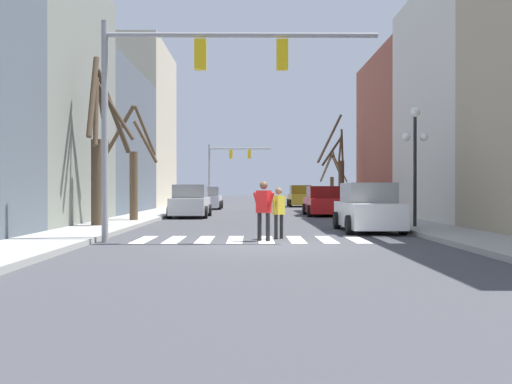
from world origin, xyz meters
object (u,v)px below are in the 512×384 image
car_parked_left_near (190,202)px  pedestrian_waiting_at_curb (279,209)px  car_parked_right_far (368,209)px  street_tree_right_far (339,172)px  car_at_intersection (208,199)px  car_parked_right_near (324,202)px  car_parked_left_far (300,197)px  pedestrian_on_right_sidewalk (264,206)px  street_tree_left_far (333,180)px  traffic_signal_near (187,80)px  street_tree_left_near (100,146)px  traffic_signal_far (227,161)px  street_lamp_right_corner (415,142)px  street_tree_right_mid (134,170)px

car_parked_left_near → pedestrian_waiting_at_curb: car_parked_left_near is taller
car_parked_right_far → street_tree_right_far: size_ratio=0.73×
car_parked_left_near → car_at_intersection: car_parked_left_near is taller
car_parked_right_near → car_parked_left_far: bearing=-0.2°
pedestrian_on_right_sidewalk → street_tree_left_far: 27.38m
car_parked_right_near → car_parked_right_far: bearing=-179.7°
pedestrian_waiting_at_curb → pedestrian_on_right_sidewalk: 0.90m
car_parked_right_near → car_parked_left_near: bearing=103.6°
car_at_intersection → pedestrian_on_right_sidewalk: 27.15m
traffic_signal_near → pedestrian_on_right_sidewalk: traffic_signal_near is taller
street_tree_left_far → pedestrian_on_right_sidewalk: bearing=-101.8°
traffic_signal_near → car_at_intersection: (-1.39, 27.31, -3.80)m
car_at_intersection → pedestrian_on_right_sidewalk: bearing=-172.5°
pedestrian_waiting_at_curb → street_tree_left_near: street_tree_left_near is taller
traffic_signal_far → car_parked_right_near: traffic_signal_far is taller
street_lamp_right_corner → pedestrian_on_right_sidewalk: size_ratio=2.50×
pedestrian_on_right_sidewalk → street_tree_left_far: bearing=-65.4°
traffic_signal_far → car_parked_right_near: 25.82m
pedestrian_waiting_at_curb → street_tree_right_mid: (-5.95, 8.21, 1.40)m
street_lamp_right_corner → traffic_signal_near: bearing=-148.3°
street_tree_right_far → car_parked_left_far: bearing=100.3°
traffic_signal_far → street_tree_left_near: bearing=-95.3°
street_tree_left_far → street_tree_left_near: 24.60m
car_parked_left_far → street_tree_left_near: street_tree_left_near is taller
street_tree_left_near → street_tree_right_far: bearing=57.2°
street_tree_right_far → car_parked_right_far: bearing=-95.3°
traffic_signal_far → street_lamp_right_corner: traffic_signal_far is taller
car_parked_right_far → street_tree_left_near: (-9.74, 1.28, 2.31)m
car_at_intersection → traffic_signal_near: bearing=-177.1°
street_lamp_right_corner → street_tree_right_far: (-0.03, 18.58, -0.54)m
street_tree_right_mid → street_tree_right_far: bearing=51.8°
car_at_intersection → pedestrian_waiting_at_curb: bearing=-171.2°
pedestrian_on_right_sidewalk → street_tree_right_mid: (-5.48, 8.97, 1.29)m
car_at_intersection → street_tree_left_far: size_ratio=1.01×
car_parked_right_near → street_tree_left_near: (-9.67, -10.94, 2.34)m
car_parked_left_far → traffic_signal_near: bearing=170.0°
street_lamp_right_corner → street_tree_left_far: (0.06, 22.40, -1.08)m
car_parked_right_far → car_at_intersection: 24.22m
car_parked_left_far → street_tree_left_far: (1.89, -6.07, 1.29)m
traffic_signal_near → street_tree_right_far: bearing=71.8°
traffic_signal_far → pedestrian_on_right_sidewalk: bearing=-86.2°
street_lamp_right_corner → car_parked_left_near: street_lamp_right_corner is taller
car_at_intersection → street_tree_left_near: bearing=173.6°
street_tree_left_far → car_at_intersection: bearing=179.1°
traffic_signal_far → street_tree_left_far: bearing=-59.4°
car_parked_left_far → car_parked_right_far: 29.02m
pedestrian_on_right_sidewalk → street_tree_left_far: (5.61, 26.77, 1.10)m
car_at_intersection → street_tree_left_near: (-2.44, -21.81, 2.34)m
car_parked_right_near → traffic_signal_near: bearing=160.4°
car_parked_left_far → street_lamp_right_corner: bearing=-176.3°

